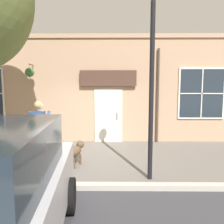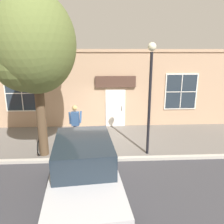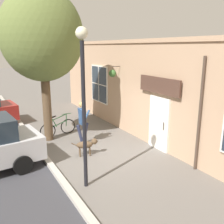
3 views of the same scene
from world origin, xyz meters
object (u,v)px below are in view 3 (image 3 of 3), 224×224
at_px(dog_on_leash, 86,144).
at_px(leaning_bicycle, 58,128).
at_px(street_tree_by_curb, 40,40).
at_px(street_lamp, 83,86).
at_px(pedestrian_walking, 82,118).

distance_m(dog_on_leash, leaning_bicycle, 2.61).
distance_m(dog_on_leash, street_tree_by_curb, 4.57).
bearing_deg(street_tree_by_curb, dog_on_leash, 109.02).
bearing_deg(street_lamp, pedestrian_walking, -111.98).
height_order(dog_on_leash, leaning_bicycle, leaning_bicycle).
bearing_deg(leaning_bicycle, street_lamp, 81.78).
height_order(pedestrian_walking, street_tree_by_curb, street_tree_by_curb).
distance_m(street_tree_by_curb, street_lamp, 4.53).
bearing_deg(dog_on_leash, pedestrian_walking, -106.99).
relative_size(leaning_bicycle, street_lamp, 0.39).
xyz_separation_m(street_tree_by_curb, street_lamp, (0.07, 4.34, -1.28)).
bearing_deg(pedestrian_walking, street_lamp, 68.02).
relative_size(dog_on_leash, leaning_bicycle, 0.58).
xyz_separation_m(leaning_bicycle, street_lamp, (0.66, 4.54, 2.56)).
bearing_deg(street_tree_by_curb, leaning_bicycle, -161.28).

